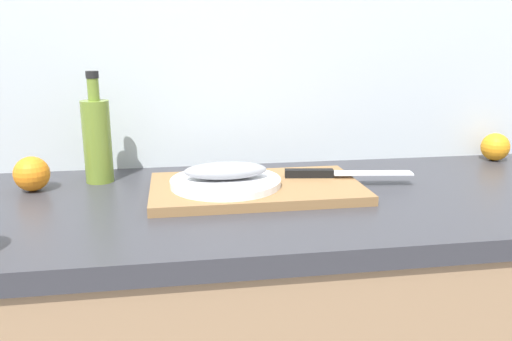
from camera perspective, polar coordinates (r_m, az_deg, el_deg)
name	(u,v)px	position (r m, az deg, el deg)	size (l,w,h in m)	color
back_wall	(168,29)	(1.35, -9.74, 15.21)	(3.20, 0.05, 2.50)	silver
cutting_board	(256,188)	(1.12, 0.00, -1.98)	(0.45, 0.27, 0.02)	olive
white_plate	(226,182)	(1.11, -3.37, -1.29)	(0.24, 0.24, 0.01)	white
fish_fillet	(226,171)	(1.10, -3.39, -0.01)	(0.18, 0.08, 0.04)	gray
chef_knife	(332,173)	(1.18, 8.45, -0.30)	(0.29, 0.07, 0.02)	silver
olive_oil_bottle	(97,139)	(1.24, -17.18, 3.39)	(0.06, 0.06, 0.26)	olive
orange_1	(495,147)	(1.56, 24.96, 2.39)	(0.08, 0.08, 0.08)	orange
orange_2	(32,174)	(1.23, -23.58, -0.34)	(0.08, 0.08, 0.08)	orange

